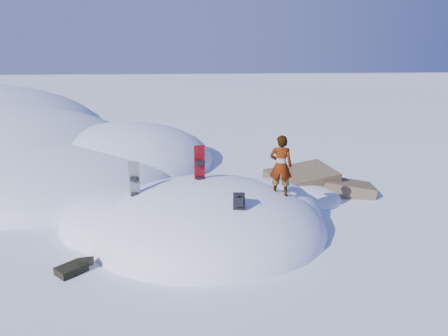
{
  "coord_description": "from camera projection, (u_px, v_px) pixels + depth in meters",
  "views": [
    {
      "loc": [
        -0.34,
        -11.77,
        5.44
      ],
      "look_at": [
        0.5,
        0.3,
        1.85
      ],
      "focal_mm": 35.0,
      "sensor_mm": 36.0,
      "label": 1
    }
  ],
  "objects": [
    {
      "name": "snowboard_red",
      "position": [
        200.0,
        173.0,
        12.78
      ],
      "size": [
        0.32,
        0.21,
        1.69
      ],
      "rotation": [
        0.0,
        0.0,
        0.24
      ],
      "color": "red",
      "rests_on": "snow_mound"
    },
    {
      "name": "gear_pile",
      "position": [
        74.0,
        268.0,
        10.54
      ],
      "size": [
        0.91,
        0.81,
        0.24
      ],
      "rotation": [
        0.0,
        0.0,
        0.79
      ],
      "color": "black",
      "rests_on": "ground"
    },
    {
      "name": "snow_mound",
      "position": [
        202.0,
        228.0,
        13.04
      ],
      "size": [
        8.0,
        6.0,
        3.0
      ],
      "color": "silver",
      "rests_on": "ground"
    },
    {
      "name": "rock_outcrop",
      "position": [
        307.0,
        193.0,
        15.94
      ],
      "size": [
        4.68,
        4.41,
        1.68
      ],
      "color": "brown",
      "rests_on": "ground"
    },
    {
      "name": "person",
      "position": [
        281.0,
        166.0,
        12.27
      ],
      "size": [
        0.73,
        0.58,
        1.76
      ],
      "primitive_type": "imported",
      "rotation": [
        0.0,
        0.0,
        2.87
      ],
      "color": "slate",
      "rests_on": "snow_mound"
    },
    {
      "name": "ground",
      "position": [
        208.0,
        231.0,
        12.82
      ],
      "size": [
        120.0,
        120.0,
        0.0
      ],
      "primitive_type": "plane",
      "color": "white",
      "rests_on": "ground"
    },
    {
      "name": "backpack",
      "position": [
        239.0,
        201.0,
        11.11
      ],
      "size": [
        0.32,
        0.36,
        0.49
      ],
      "rotation": [
        0.0,
        0.0,
        -0.1
      ],
      "color": "black",
      "rests_on": "snow_mound"
    },
    {
      "name": "snowboard_dark",
      "position": [
        135.0,
        188.0,
        12.26
      ],
      "size": [
        0.3,
        0.18,
        1.58
      ],
      "rotation": [
        0.0,
        0.0,
        -0.14
      ],
      "color": "black",
      "rests_on": "snow_mound"
    }
  ]
}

